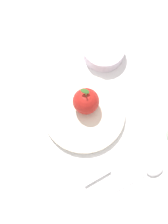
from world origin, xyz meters
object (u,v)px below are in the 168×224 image
(dinner_plate, at_px, (84,113))
(spoon, at_px, (149,172))
(side_bowl, at_px, (104,50))
(apple, at_px, (86,101))
(knife, at_px, (111,169))

(dinner_plate, height_order, spoon, dinner_plate)
(side_bowl, relative_size, spoon, 0.74)
(apple, distance_m, knife, 0.19)
(knife, bearing_deg, apple, 4.95)
(side_bowl, height_order, knife, side_bowl)
(dinner_plate, distance_m, apple, 0.05)
(apple, relative_size, knife, 0.43)
(side_bowl, xyz_separation_m, knife, (-0.33, 0.08, -0.02))
(knife, distance_m, spoon, 0.10)
(apple, xyz_separation_m, spoon, (-0.22, -0.11, -0.05))
(apple, bearing_deg, spoon, -153.74)
(apple, height_order, spoon, apple)
(knife, bearing_deg, side_bowl, -14.03)
(dinner_plate, bearing_deg, apple, -31.18)
(dinner_plate, relative_size, spoon, 1.36)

